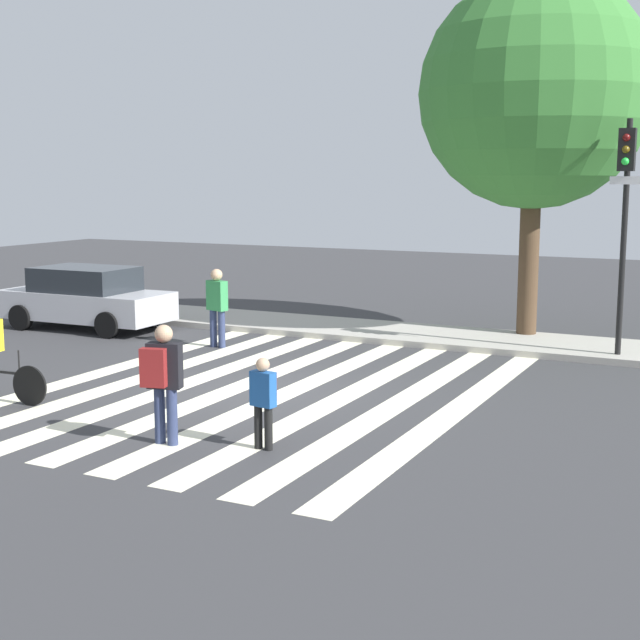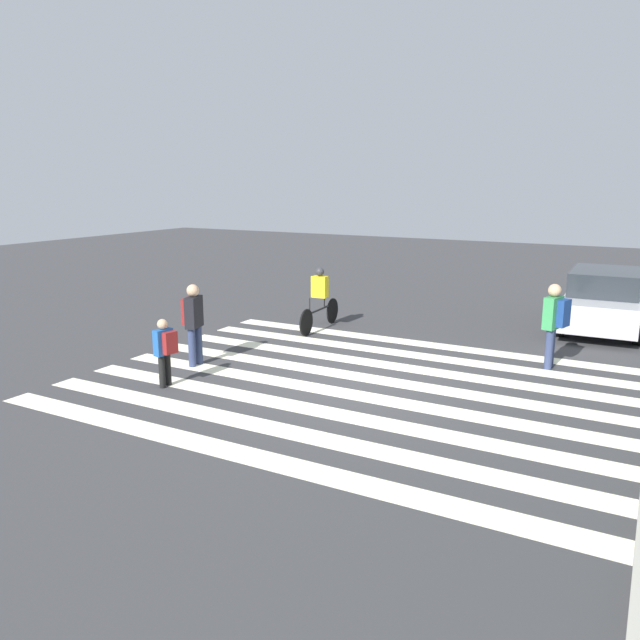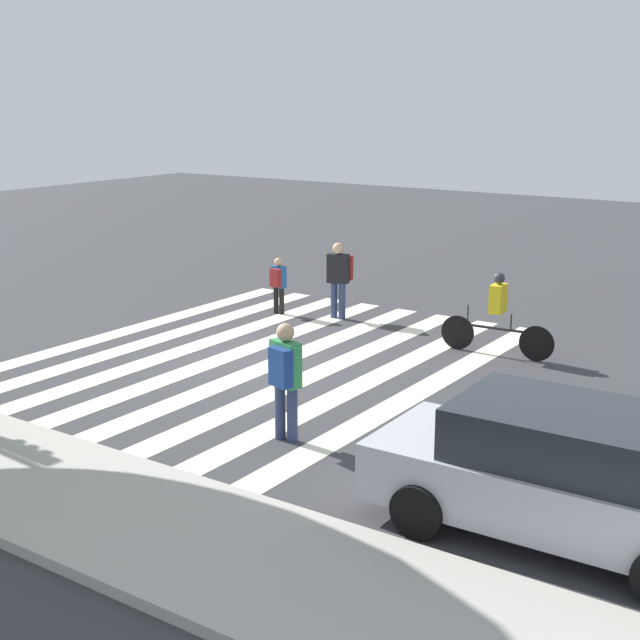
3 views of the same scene
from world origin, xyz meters
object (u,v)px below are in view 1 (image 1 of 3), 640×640
at_px(street_tree, 535,93).
at_px(car_parked_silver_sedan, 86,298).
at_px(pedestrian_adult_yellow_jacket, 264,396).
at_px(pedestrian_adult_blue_shirt, 162,375).
at_px(pedestrian_adult_tall_backpack, 218,301).
at_px(traffic_light, 625,194).

distance_m(street_tree, car_parked_silver_sedan, 11.87).
bearing_deg(pedestrian_adult_yellow_jacket, pedestrian_adult_blue_shirt, 28.29).
bearing_deg(pedestrian_adult_yellow_jacket, pedestrian_adult_tall_backpack, -42.95).
distance_m(pedestrian_adult_blue_shirt, pedestrian_adult_tall_backpack, 7.44).
bearing_deg(pedestrian_adult_yellow_jacket, car_parked_silver_sedan, -27.30).
height_order(street_tree, pedestrian_adult_yellow_jacket, street_tree).
distance_m(pedestrian_adult_yellow_jacket, pedestrian_adult_tall_backpack, 7.78).
height_order(traffic_light, street_tree, street_tree).
xyz_separation_m(traffic_light, pedestrian_adult_tall_backpack, (-8.27, -2.26, -2.41)).
height_order(pedestrian_adult_blue_shirt, pedestrian_adult_yellow_jacket, pedestrian_adult_blue_shirt).
xyz_separation_m(traffic_light, pedestrian_adult_blue_shirt, (-4.88, -8.89, -2.43)).
distance_m(pedestrian_adult_yellow_jacket, car_parked_silver_sedan, 11.29).
relative_size(street_tree, pedestrian_adult_blue_shirt, 4.81).
height_order(street_tree, pedestrian_adult_tall_backpack, street_tree).
bearing_deg(traffic_light, car_parked_silver_sedan, -172.39).
height_order(pedestrian_adult_yellow_jacket, pedestrian_adult_tall_backpack, pedestrian_adult_tall_backpack).
relative_size(pedestrian_adult_yellow_jacket, pedestrian_adult_tall_backpack, 0.74).
bearing_deg(pedestrian_adult_tall_backpack, traffic_light, -149.31).
xyz_separation_m(street_tree, car_parked_silver_sedan, (-10.26, -3.47, -4.86)).
height_order(pedestrian_adult_blue_shirt, pedestrian_adult_tall_backpack, pedestrian_adult_tall_backpack).
relative_size(traffic_light, car_parked_silver_sedan, 1.13).
distance_m(traffic_light, street_tree, 3.66).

